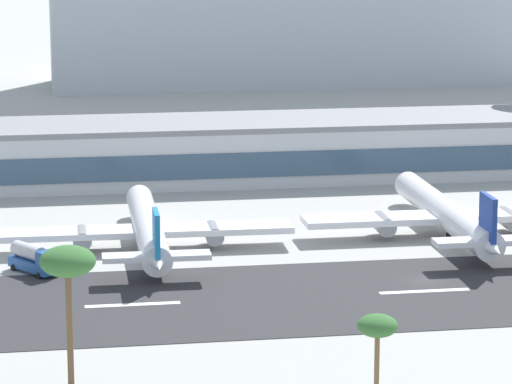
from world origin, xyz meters
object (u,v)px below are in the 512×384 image
(terminal_building, at_px, (237,149))
(airliner_blue_tail_gate_1, at_px, (148,230))
(distant_hotel_block, at_px, (297,4))
(palm_tree_0, at_px, (377,329))
(service_fuel_truck_0, at_px, (33,259))
(palm_tree_1, at_px, (68,264))
(airliner_navy_tail_gate_2, at_px, (449,216))

(terminal_building, relative_size, airliner_blue_tail_gate_1, 3.53)
(distant_hotel_block, xyz_separation_m, airliner_blue_tail_gate_1, (-56.78, -181.27, -18.97))
(distant_hotel_block, distance_m, palm_tree_0, 255.74)
(terminal_building, bearing_deg, airliner_blue_tail_gate_1, -112.04)
(service_fuel_truck_0, bearing_deg, terminal_building, 113.50)
(terminal_building, distance_m, service_fuel_truck_0, 70.83)
(palm_tree_0, bearing_deg, distant_hotel_block, 80.83)
(palm_tree_0, relative_size, palm_tree_1, 0.74)
(airliner_navy_tail_gate_2, distance_m, palm_tree_0, 78.03)
(terminal_building, relative_size, palm_tree_0, 14.85)
(airliner_navy_tail_gate_2, relative_size, palm_tree_1, 3.29)
(airliner_navy_tail_gate_2, xyz_separation_m, palm_tree_0, (-29.33, -72.03, 6.39))
(distant_hotel_block, distance_m, palm_tree_1, 246.24)
(airliner_navy_tail_gate_2, bearing_deg, terminal_building, 26.86)
(airliner_blue_tail_gate_1, bearing_deg, distant_hotel_block, -16.33)
(airliner_blue_tail_gate_1, relative_size, airliner_navy_tail_gate_2, 0.95)
(terminal_building, distance_m, palm_tree_1, 110.78)
(airliner_navy_tail_gate_2, bearing_deg, palm_tree_0, 157.99)
(terminal_building, bearing_deg, airliner_navy_tail_gate_2, -63.28)
(distant_hotel_block, bearing_deg, terminal_building, -105.52)
(service_fuel_truck_0, xyz_separation_m, palm_tree_1, (3.77, -45.10, 11.00))
(terminal_building, xyz_separation_m, palm_tree_0, (-4.42, -121.53, 4.24))
(airliner_blue_tail_gate_1, relative_size, palm_tree_1, 3.12)
(service_fuel_truck_0, height_order, palm_tree_0, palm_tree_0)
(terminal_building, height_order, airliner_blue_tail_gate_1, terminal_building)
(palm_tree_0, distance_m, palm_tree_1, 33.18)
(airliner_navy_tail_gate_2, bearing_deg, airliner_blue_tail_gate_1, 91.57)
(distant_hotel_block, xyz_separation_m, palm_tree_0, (-40.70, -252.17, -12.40))
(service_fuel_truck_0, relative_size, palm_tree_0, 0.76)
(palm_tree_1, bearing_deg, airliner_navy_tail_gate_2, 43.88)
(distant_hotel_block, xyz_separation_m, service_fuel_truck_0, (-73.28, -190.95, -20.04))
(terminal_building, xyz_separation_m, airliner_blue_tail_gate_1, (-20.50, -50.63, -2.32))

